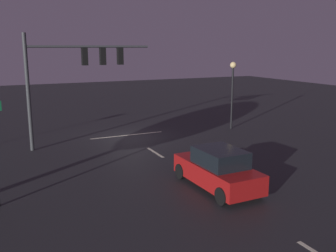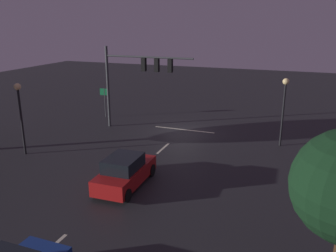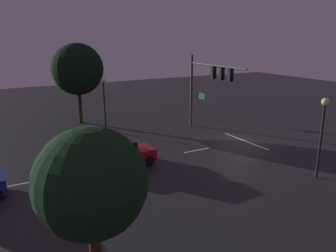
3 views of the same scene
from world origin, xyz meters
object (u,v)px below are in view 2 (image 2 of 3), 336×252
(traffic_signal_assembly, at_px, (137,72))
(route_sign, at_px, (105,96))
(street_lamp_left_kerb, at_px, (284,99))
(street_lamp_right_kerb, at_px, (20,105))
(car_approaching, at_px, (125,172))

(traffic_signal_assembly, relative_size, route_sign, 2.73)
(street_lamp_left_kerb, xyz_separation_m, route_sign, (15.42, -2.43, -1.43))
(street_lamp_right_kerb, height_order, route_sign, street_lamp_right_kerb)
(car_approaching, bearing_deg, street_lamp_right_kerb, -12.64)
(traffic_signal_assembly, xyz_separation_m, street_lamp_left_kerb, (-10.98, 0.01, -1.25))
(route_sign, bearing_deg, street_lamp_left_kerb, 171.04)
(car_approaching, bearing_deg, street_lamp_left_kerb, -127.46)
(street_lamp_left_kerb, bearing_deg, car_approaching, 52.54)
(street_lamp_right_kerb, distance_m, route_sign, 10.14)
(street_lamp_left_kerb, bearing_deg, traffic_signal_assembly, -0.05)
(street_lamp_left_kerb, height_order, street_lamp_right_kerb, street_lamp_left_kerb)
(traffic_signal_assembly, height_order, street_lamp_left_kerb, traffic_signal_assembly)
(traffic_signal_assembly, bearing_deg, street_lamp_right_kerb, 58.74)
(traffic_signal_assembly, relative_size, street_lamp_right_kerb, 1.55)
(car_approaching, xyz_separation_m, street_lamp_right_kerb, (8.34, -1.87, 2.52))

